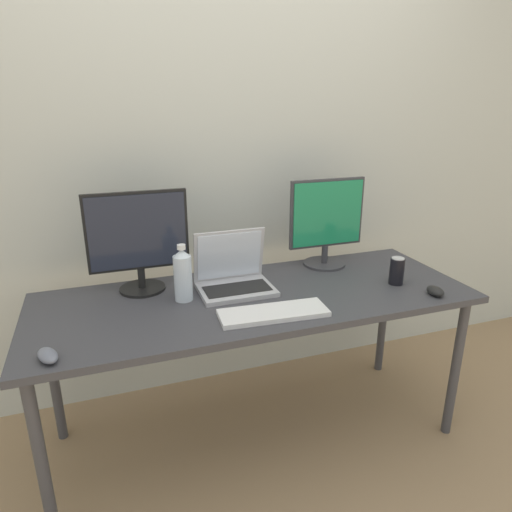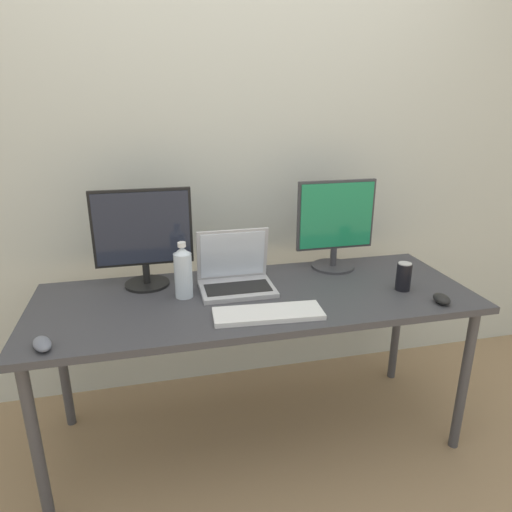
{
  "view_description": "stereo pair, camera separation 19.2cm",
  "coord_description": "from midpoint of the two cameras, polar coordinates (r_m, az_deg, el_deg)",
  "views": [
    {
      "loc": [
        -0.6,
        -1.72,
        1.55
      ],
      "look_at": [
        0.0,
        0.0,
        0.92
      ],
      "focal_mm": 32.0,
      "sensor_mm": 36.0,
      "label": 1
    },
    {
      "loc": [
        -0.42,
        -1.77,
        1.55
      ],
      "look_at": [
        0.0,
        0.0,
        0.92
      ],
      "focal_mm": 32.0,
      "sensor_mm": 36.0,
      "label": 2
    }
  ],
  "objects": [
    {
      "name": "soda_can_near_keyboard",
      "position": [
        2.15,
        20.44,
        -2.47
      ],
      "size": [
        0.07,
        0.07,
        0.13
      ],
      "color": "black",
      "rests_on": "work_desk"
    },
    {
      "name": "mouse_by_laptop",
      "position": [
        2.1,
        24.68,
        -4.94
      ],
      "size": [
        0.07,
        0.1,
        0.04
      ],
      "primitive_type": "ellipsoid",
      "rotation": [
        0.0,
        0.0,
        -0.1
      ],
      "color": "black",
      "rests_on": "work_desk"
    },
    {
      "name": "mouse_by_keyboard",
      "position": [
        1.7,
        -22.27,
        -10.22
      ],
      "size": [
        0.09,
        0.12,
        0.04
      ],
      "primitive_type": "ellipsoid",
      "rotation": [
        0.0,
        0.0,
        0.38
      ],
      "color": "slate",
      "rests_on": "work_desk"
    },
    {
      "name": "monitor_center",
      "position": [
        2.28,
        12.31,
        4.0
      ],
      "size": [
        0.39,
        0.21,
        0.44
      ],
      "color": "#38383D",
      "rests_on": "work_desk"
    },
    {
      "name": "ground_plane",
      "position": [
        2.39,
        2.47,
        -21.37
      ],
      "size": [
        16.0,
        16.0,
        0.0
      ],
      "primitive_type": "plane",
      "color": "#9E7F5B"
    },
    {
      "name": "laptop_silver",
      "position": [
        2.04,
        0.09,
        -2.46
      ],
      "size": [
        0.33,
        0.25,
        0.26
      ],
      "color": "#B7B7BC",
      "rests_on": "work_desk"
    },
    {
      "name": "keyboard_main",
      "position": [
        1.81,
        4.57,
        -7.26
      ],
      "size": [
        0.44,
        0.18,
        0.02
      ],
      "primitive_type": "cube",
      "rotation": [
        0.0,
        0.0,
        -0.07
      ],
      "color": "white",
      "rests_on": "work_desk"
    },
    {
      "name": "wall_back",
      "position": [
        2.4,
        -0.98,
        13.13
      ],
      "size": [
        7.0,
        0.08,
        2.6
      ],
      "primitive_type": "cube",
      "color": "silver",
      "rests_on": "ground"
    },
    {
      "name": "work_desk",
      "position": [
        2.02,
        2.75,
        -6.5
      ],
      "size": [
        1.9,
        0.7,
        0.74
      ],
      "color": "#424247",
      "rests_on": "ground"
    },
    {
      "name": "water_bottle",
      "position": [
        1.94,
        -6.31,
        -2.08
      ],
      "size": [
        0.08,
        0.08,
        0.25
      ],
      "color": "silver",
      "rests_on": "work_desk"
    },
    {
      "name": "monitor_left",
      "position": [
        2.05,
        -11.34,
        2.52
      ],
      "size": [
        0.43,
        0.2,
        0.44
      ],
      "color": "black",
      "rests_on": "work_desk"
    }
  ]
}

